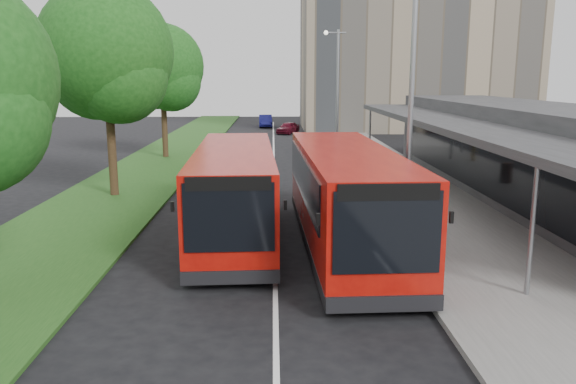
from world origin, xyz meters
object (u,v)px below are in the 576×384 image
Objects in this scene: tree_mid at (106,60)px; lamp_post_near at (409,91)px; bus_second at (235,191)px; bus_main at (346,198)px; bollard at (352,152)px; tree_far at (162,72)px; litter_bin at (392,173)px; car_near at (288,128)px; lamp_post_far at (336,84)px; car_far at (266,121)px.

tree_mid is 1.13× the size of lamp_post_near.
bus_main is at bearing -25.59° from bus_second.
bus_second is 9.06× the size of bollard.
tree_mid is at bearing -90.00° from tree_far.
bollard reaches higher than litter_bin.
tree_mid is at bearing 147.64° from lamp_post_near.
tree_far is at bearing -93.62° from car_near.
tree_far is (0.00, 12.00, -0.36)m from tree_mid.
bus_second is (5.73, -18.33, -3.99)m from tree_far.
lamp_post_far is 22.98m from car_far.
bus_main is 3.37× the size of car_near.
lamp_post_near is at bearing -9.88° from bus_second.
lamp_post_far reaches higher than car_far.
bollard is at bearing -80.24° from lamp_post_far.
litter_bin is at bearing 48.04° from bus_second.
tree_mid is at bearing 129.93° from bus_second.
bollard is (6.03, 15.61, -0.76)m from bus_second.
car_far is at bearing 101.17° from litter_bin.
lamp_post_far is at bearing 98.20° from litter_bin.
bollard is at bearing -55.25° from car_near.
tree_far is at bearing 105.13° from bus_second.
bollard is (2.59, 17.10, -0.84)m from bus_main.
tree_mid is 35.94m from car_far.
tree_far is at bearing 120.29° from lamp_post_near.
lamp_post_near is 0.78× the size of bus_second.
car_far is (6.19, 23.01, -4.84)m from tree_far.
lamp_post_far is at bearing 49.32° from tree_mid.
tree_far is 2.63× the size of car_near.
litter_bin is (12.70, 2.06, -5.20)m from tree_mid.
tree_mid is 1.07× the size of tree_far.
bus_second is at bearing -72.65° from tree_far.
lamp_post_far is 0.78× the size of bus_second.
lamp_post_far is 15.63m from car_near.
car_near is (-2.76, 34.81, -4.17)m from lamp_post_near.
lamp_post_near reaches higher than car_far.
lamp_post_near is at bearing -92.21° from bollard.
tree_mid reaches higher than bus_main.
bus_main is (-1.95, -0.76, -3.16)m from lamp_post_near.
bus_main is at bearing -109.64° from litter_bin.
bus_main reaches higher than bus_second.
tree_far is at bearing 90.00° from tree_mid.
tree_far is 16.84m from litter_bin.
bus_second is at bearing 172.34° from lamp_post_near.
tree_far is 0.78× the size of bus_main.
car_near is (-2.76, 14.81, -4.17)m from lamp_post_far.
lamp_post_far is 2.08× the size of car_far.
car_far is (-4.94, 42.07, -4.08)m from lamp_post_near.
bus_second is (-5.40, -19.27, -3.23)m from lamp_post_far.
car_near is 7.58m from car_far.
lamp_post_near reaches higher than car_near.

